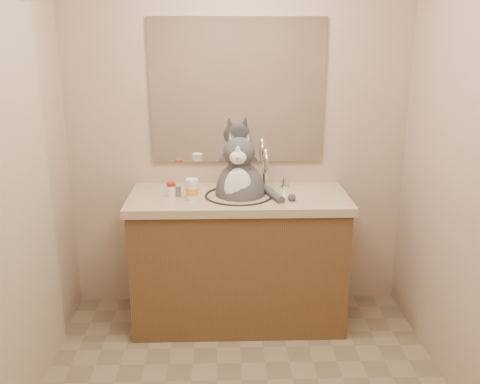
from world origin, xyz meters
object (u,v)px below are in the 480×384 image
(pill_bottle_redcap, at_px, (171,190))
(pill_bottle_orange, at_px, (192,190))
(grey_canister, at_px, (178,192))
(cat, at_px, (240,189))

(pill_bottle_redcap, height_order, pill_bottle_orange, pill_bottle_orange)
(pill_bottle_orange, bearing_deg, pill_bottle_redcap, 159.03)
(pill_bottle_redcap, bearing_deg, pill_bottle_orange, -20.97)
(pill_bottle_orange, relative_size, grey_canister, 2.07)
(cat, xyz_separation_m, pill_bottle_orange, (-0.29, -0.09, 0.02))
(pill_bottle_redcap, xyz_separation_m, grey_canister, (0.04, 0.02, -0.02))
(pill_bottle_orange, xyz_separation_m, grey_canister, (-0.09, 0.07, -0.03))
(cat, xyz_separation_m, grey_canister, (-0.38, -0.02, -0.01))
(cat, distance_m, pill_bottle_redcap, 0.42)
(cat, height_order, pill_bottle_orange, cat)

